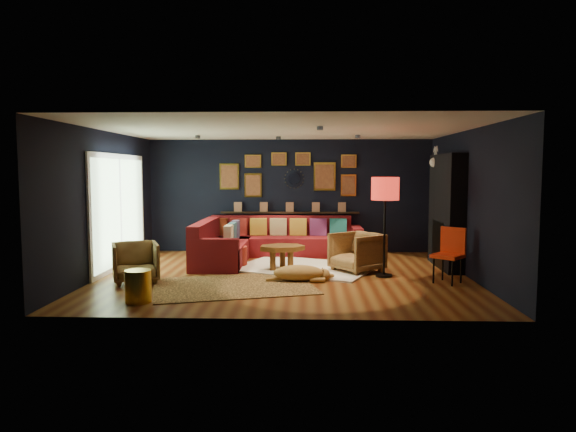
{
  "coord_description": "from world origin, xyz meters",
  "views": [
    {
      "loc": [
        0.39,
        -9.11,
        1.87
      ],
      "look_at": [
        0.05,
        0.3,
        1.05
      ],
      "focal_mm": 32.0,
      "sensor_mm": 36.0,
      "label": 1
    }
  ],
  "objects_px": {
    "gold_stool": "(138,286)",
    "floor_lamp": "(385,193)",
    "pouf": "(233,256)",
    "coffee_table": "(282,250)",
    "sectional": "(260,243)",
    "armchair_right": "(357,250)",
    "orange_chair": "(450,250)",
    "armchair_left": "(135,260)",
    "dog": "(299,270)"
  },
  "relations": [
    {
      "from": "coffee_table",
      "to": "dog",
      "type": "bearing_deg",
      "value": -70.94
    },
    {
      "from": "gold_stool",
      "to": "coffee_table",
      "type": "bearing_deg",
      "value": 51.35
    },
    {
      "from": "coffee_table",
      "to": "armchair_right",
      "type": "height_order",
      "value": "armchair_right"
    },
    {
      "from": "armchair_left",
      "to": "orange_chair",
      "type": "xyz_separation_m",
      "value": [
        5.3,
        0.17,
        0.18
      ]
    },
    {
      "from": "armchair_left",
      "to": "dog",
      "type": "xyz_separation_m",
      "value": [
        2.75,
        0.16,
        -0.17
      ]
    },
    {
      "from": "pouf",
      "to": "armchair_right",
      "type": "distance_m",
      "value": 2.44
    },
    {
      "from": "armchair_right",
      "to": "orange_chair",
      "type": "bearing_deg",
      "value": 22.78
    },
    {
      "from": "sectional",
      "to": "floor_lamp",
      "type": "distance_m",
      "value": 3.24
    },
    {
      "from": "pouf",
      "to": "floor_lamp",
      "type": "distance_m",
      "value": 3.22
    },
    {
      "from": "floor_lamp",
      "to": "orange_chair",
      "type": "bearing_deg",
      "value": -22.99
    },
    {
      "from": "sectional",
      "to": "dog",
      "type": "relative_size",
      "value": 2.9
    },
    {
      "from": "sectional",
      "to": "gold_stool",
      "type": "height_order",
      "value": "sectional"
    },
    {
      "from": "pouf",
      "to": "armchair_right",
      "type": "height_order",
      "value": "armchair_right"
    },
    {
      "from": "gold_stool",
      "to": "dog",
      "type": "relative_size",
      "value": 0.4
    },
    {
      "from": "gold_stool",
      "to": "orange_chair",
      "type": "distance_m",
      "value": 5.05
    },
    {
      "from": "armchair_right",
      "to": "dog",
      "type": "relative_size",
      "value": 0.69
    },
    {
      "from": "pouf",
      "to": "coffee_table",
      "type": "bearing_deg",
      "value": -21.17
    },
    {
      "from": "sectional",
      "to": "pouf",
      "type": "height_order",
      "value": "sectional"
    },
    {
      "from": "gold_stool",
      "to": "orange_chair",
      "type": "relative_size",
      "value": 0.5
    },
    {
      "from": "pouf",
      "to": "orange_chair",
      "type": "distance_m",
      "value": 4.09
    },
    {
      "from": "floor_lamp",
      "to": "dog",
      "type": "relative_size",
      "value": 1.51
    },
    {
      "from": "coffee_table",
      "to": "armchair_left",
      "type": "bearing_deg",
      "value": -155.23
    },
    {
      "from": "sectional",
      "to": "dog",
      "type": "bearing_deg",
      "value": -69.32
    },
    {
      "from": "orange_chair",
      "to": "floor_lamp",
      "type": "height_order",
      "value": "floor_lamp"
    },
    {
      "from": "coffee_table",
      "to": "gold_stool",
      "type": "xyz_separation_m",
      "value": [
        -1.94,
        -2.43,
        -0.15
      ]
    },
    {
      "from": "sectional",
      "to": "coffee_table",
      "type": "bearing_deg",
      "value": -68.2
    },
    {
      "from": "pouf",
      "to": "orange_chair",
      "type": "bearing_deg",
      "value": -18.94
    },
    {
      "from": "armchair_right",
      "to": "orange_chair",
      "type": "xyz_separation_m",
      "value": [
        1.48,
        -0.84,
        0.14
      ]
    },
    {
      "from": "orange_chair",
      "to": "dog",
      "type": "xyz_separation_m",
      "value": [
        -2.54,
        -0.02,
        -0.35
      ]
    },
    {
      "from": "coffee_table",
      "to": "armchair_right",
      "type": "relative_size",
      "value": 1.25
    },
    {
      "from": "armchair_right",
      "to": "floor_lamp",
      "type": "height_order",
      "value": "floor_lamp"
    },
    {
      "from": "gold_stool",
      "to": "orange_chair",
      "type": "xyz_separation_m",
      "value": [
        4.82,
        1.49,
        0.32
      ]
    },
    {
      "from": "floor_lamp",
      "to": "dog",
      "type": "xyz_separation_m",
      "value": [
        -1.51,
        -0.46,
        -1.3
      ]
    },
    {
      "from": "pouf",
      "to": "armchair_right",
      "type": "xyz_separation_m",
      "value": [
        2.38,
        -0.49,
        0.19
      ]
    },
    {
      "from": "pouf",
      "to": "gold_stool",
      "type": "xyz_separation_m",
      "value": [
        -0.96,
        -2.81,
        0.02
      ]
    },
    {
      "from": "sectional",
      "to": "gold_stool",
      "type": "bearing_deg",
      "value": -110.33
    },
    {
      "from": "armchair_left",
      "to": "floor_lamp",
      "type": "xyz_separation_m",
      "value": [
        4.26,
        0.61,
        1.12
      ]
    },
    {
      "from": "sectional",
      "to": "coffee_table",
      "type": "distance_m",
      "value": 1.46
    },
    {
      "from": "sectional",
      "to": "floor_lamp",
      "type": "xyz_separation_m",
      "value": [
        2.38,
        -1.86,
        1.17
      ]
    },
    {
      "from": "armchair_left",
      "to": "floor_lamp",
      "type": "distance_m",
      "value": 4.45
    },
    {
      "from": "coffee_table",
      "to": "orange_chair",
      "type": "xyz_separation_m",
      "value": [
        2.87,
        -0.94,
        0.16
      ]
    },
    {
      "from": "orange_chair",
      "to": "dog",
      "type": "relative_size",
      "value": 0.79
    },
    {
      "from": "gold_stool",
      "to": "floor_lamp",
      "type": "distance_m",
      "value": 4.43
    },
    {
      "from": "armchair_right",
      "to": "gold_stool",
      "type": "bearing_deg",
      "value": -92.86
    },
    {
      "from": "coffee_table",
      "to": "dog",
      "type": "distance_m",
      "value": 1.03
    },
    {
      "from": "coffee_table",
      "to": "pouf",
      "type": "distance_m",
      "value": 1.07
    },
    {
      "from": "orange_chair",
      "to": "floor_lamp",
      "type": "xyz_separation_m",
      "value": [
        -1.03,
        0.44,
        0.95
      ]
    },
    {
      "from": "orange_chair",
      "to": "dog",
      "type": "distance_m",
      "value": 2.57
    },
    {
      "from": "sectional",
      "to": "coffee_table",
      "type": "relative_size",
      "value": 3.35
    },
    {
      "from": "sectional",
      "to": "armchair_right",
      "type": "bearing_deg",
      "value": -37.0
    }
  ]
}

